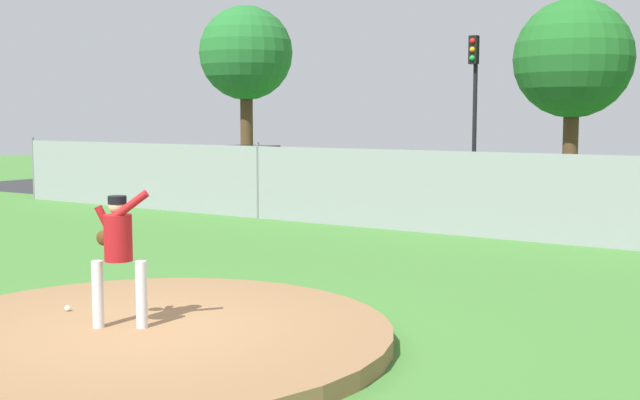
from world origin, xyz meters
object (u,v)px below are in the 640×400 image
object	(u,v)px
traffic_light_near	(474,88)
parked_car_champagne	(240,173)
baseball	(68,308)
pitcher_youth	(118,247)

from	to	relation	value
traffic_light_near	parked_car_champagne	bearing A→B (deg)	-146.26
baseball	pitcher_youth	bearing A→B (deg)	-9.55
parked_car_champagne	pitcher_youth	bearing A→B (deg)	-56.01
pitcher_youth	baseball	size ratio (longest dim) A/B	21.73
pitcher_youth	traffic_light_near	distance (m)	18.80
baseball	traffic_light_near	world-z (taller)	traffic_light_near
pitcher_youth	parked_car_champagne	distance (m)	17.07
baseball	traffic_light_near	size ratio (longest dim) A/B	0.01
traffic_light_near	pitcher_youth	bearing A→B (deg)	-80.03
baseball	parked_car_champagne	world-z (taller)	parked_car_champagne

